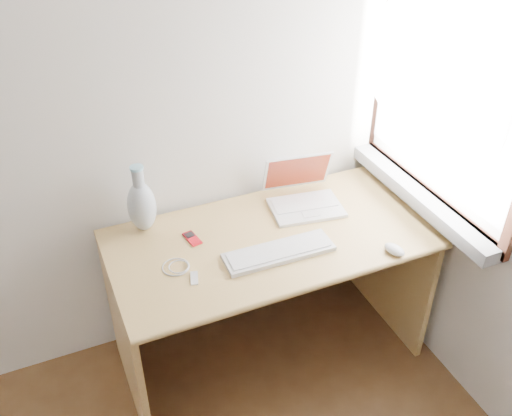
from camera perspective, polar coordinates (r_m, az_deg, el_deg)
name	(u,v)px	position (r m, az deg, el deg)	size (l,w,h in m)	color
window	(443,91)	(2.41, 18.16, 11.04)	(0.11, 0.99, 1.10)	white
desk	(262,262)	(2.59, 0.59, -5.45)	(1.35, 0.68, 0.71)	tan
laptop	(302,195)	(2.58, 4.66, 1.27)	(0.34, 0.30, 0.21)	white
external_keyboard	(279,252)	(2.31, 2.30, -4.41)	(0.46, 0.15, 0.02)	white
mouse	(394,250)	(2.38, 13.68, -4.06)	(0.06, 0.10, 0.03)	white
ipod	(192,238)	(2.40, -6.40, -3.03)	(0.06, 0.11, 0.01)	#A70B16
cable_coil	(176,267)	(2.27, -8.02, -5.85)	(0.11, 0.11, 0.01)	white
remote	(194,278)	(2.21, -6.19, -6.98)	(0.03, 0.08, 0.01)	white
vase	(142,205)	(2.42, -11.37, 0.33)	(0.12, 0.12, 0.31)	#B2BFCE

